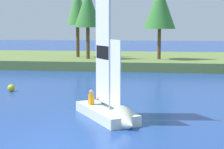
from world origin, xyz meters
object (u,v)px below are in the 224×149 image
at_px(shoreline_tree_midleft, 88,8).
at_px(shoreline_tree_left, 77,6).
at_px(shoreline_tree_centre, 160,7).
at_px(channel_buoy, 11,88).
at_px(sailboat, 112,111).

bearing_deg(shoreline_tree_midleft, shoreline_tree_left, 125.59).
relative_size(shoreline_tree_midleft, shoreline_tree_centre, 0.96).
bearing_deg(channel_buoy, sailboat, -41.19).
bearing_deg(shoreline_tree_centre, shoreline_tree_midleft, -175.84).
height_order(shoreline_tree_midleft, sailboat, shoreline_tree_midleft).
relative_size(shoreline_tree_midleft, channel_buoy, 15.65).
height_order(shoreline_tree_left, sailboat, shoreline_tree_left).
height_order(shoreline_tree_midleft, shoreline_tree_centre, shoreline_tree_centre).
height_order(sailboat, channel_buoy, sailboat).
height_order(shoreline_tree_left, shoreline_tree_midleft, shoreline_tree_left).
relative_size(shoreline_tree_left, shoreline_tree_centre, 1.03).
distance_m(shoreline_tree_centre, sailboat, 22.13).
bearing_deg(shoreline_tree_left, channel_buoy, -91.72).
bearing_deg(shoreline_tree_midleft, sailboat, -75.55).
height_order(shoreline_tree_left, channel_buoy, shoreline_tree_left).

